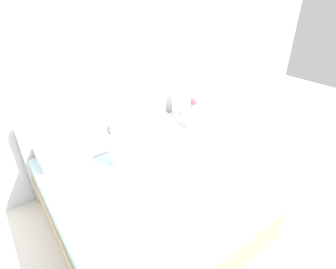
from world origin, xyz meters
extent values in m
plane|color=silver|center=(0.00, 0.00, 0.00)|extent=(12.00, 12.00, 0.00)
cube|color=white|center=(0.00, 0.07, 1.30)|extent=(8.00, 0.06, 2.60)
cube|color=tan|center=(0.00, -1.00, 0.18)|extent=(1.81, 2.00, 0.35)
cube|color=silver|center=(0.00, -1.00, 0.48)|extent=(1.77, 1.96, 0.25)
cube|color=silver|center=(0.00, -0.03, 0.50)|extent=(1.84, 0.05, 0.99)
cube|color=white|center=(-0.43, -0.25, 0.67)|extent=(0.76, 0.36, 0.14)
cube|color=white|center=(0.43, -0.25, 0.67)|extent=(0.76, 0.36, 0.14)
cube|color=white|center=(0.00, -0.65, 0.72)|extent=(0.40, 0.14, 0.24)
cube|color=silver|center=(1.18, -0.24, 0.31)|extent=(0.41, 0.44, 0.61)
sphere|color=#B2AD93|center=(1.18, -0.47, 0.48)|extent=(0.02, 0.02, 0.02)
cylinder|color=#A8B2BC|center=(1.14, -0.16, 0.64)|extent=(0.10, 0.10, 0.05)
cylinder|color=#B7B29E|center=(1.14, -0.16, 0.73)|extent=(0.02, 0.02, 0.14)
cylinder|color=silver|center=(1.14, -0.16, 0.89)|extent=(0.21, 0.21, 0.18)
cylinder|color=silver|center=(1.31, -0.19, 0.68)|extent=(0.09, 0.09, 0.12)
sphere|color=#E06B7F|center=(1.31, -0.19, 0.78)|extent=(0.11, 0.11, 0.11)
sphere|color=#609356|center=(1.34, -0.19, 0.75)|extent=(0.05, 0.05, 0.05)
cylinder|color=white|center=(1.18, -0.29, 0.62)|extent=(0.13, 0.13, 0.01)
cylinder|color=white|center=(1.18, -0.29, 0.65)|extent=(0.08, 0.08, 0.06)
cube|color=white|center=(1.05, -0.31, 0.64)|extent=(0.07, 0.04, 0.06)
cylinder|color=white|center=(1.05, -0.33, 0.64)|extent=(0.05, 0.00, 0.05)
camera|label=1|loc=(-1.04, -2.76, 2.20)|focal=28.00mm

